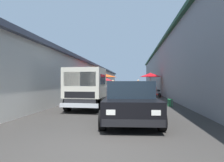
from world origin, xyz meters
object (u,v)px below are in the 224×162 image
at_px(vendor_by_crates, 113,89).
at_px(parked_scooter, 157,92).
at_px(fruit_stall_near_left, 99,80).
at_px(delivery_truck, 89,89).
at_px(fruit_stall_far_right, 107,79).
at_px(fruit_stall_far_left, 150,78).
at_px(vendor_in_shade, 138,86).
at_px(hatchback_car, 130,101).
at_px(plastic_stool, 170,101).

xyz_separation_m(vendor_by_crates, parked_scooter, (4.50, -3.65, -0.46)).
xyz_separation_m(fruit_stall_near_left, parked_scooter, (1.80, -5.15, -1.13)).
relative_size(delivery_truck, parked_scooter, 3.02).
distance_m(fruit_stall_far_right, parked_scooter, 6.88).
distance_m(fruit_stall_far_left, vendor_in_shade, 1.55).
relative_size(fruit_stall_far_right, vendor_by_crates, 1.58).
relative_size(fruit_stall_far_left, hatchback_car, 0.61).
height_order(fruit_stall_near_left, delivery_truck, fruit_stall_near_left).
relative_size(fruit_stall_far_right, parked_scooter, 1.51).
height_order(delivery_truck, vendor_in_shade, delivery_truck).
relative_size(fruit_stall_far_right, plastic_stool, 5.76).
relative_size(vendor_by_crates, vendor_in_shade, 0.94).
relative_size(fruit_stall_near_left, fruit_stall_far_right, 0.98).
distance_m(fruit_stall_far_right, delivery_truck, 12.61).
bearing_deg(plastic_stool, fruit_stall_far_left, 2.26).
height_order(fruit_stall_far_right, delivery_truck, fruit_stall_far_right).
height_order(delivery_truck, plastic_stool, delivery_truck).
bearing_deg(fruit_stall_far_right, fruit_stall_near_left, -178.01).
bearing_deg(delivery_truck, vendor_by_crates, -11.30).
distance_m(fruit_stall_near_left, plastic_stool, 7.24).
bearing_deg(vendor_by_crates, vendor_in_shade, -16.51).
bearing_deg(fruit_stall_far_left, delivery_truck, 159.04).
xyz_separation_m(hatchback_car, vendor_in_shade, (13.14, -0.61, 0.24)).
xyz_separation_m(fruit_stall_far_right, vendor_by_crates, (-8.59, -1.71, -0.92)).
relative_size(hatchback_car, delivery_truck, 0.80).
xyz_separation_m(fruit_stall_near_left, plastic_stool, (-5.00, -5.09, -1.25)).
height_order(fruit_stall_near_left, parked_scooter, fruit_stall_near_left).
bearing_deg(plastic_stool, fruit_stall_near_left, 45.52).
bearing_deg(vendor_in_shade, parked_scooter, -141.88).
relative_size(vendor_by_crates, parked_scooter, 0.96).
bearing_deg(fruit_stall_near_left, vendor_in_shade, -41.39).
bearing_deg(fruit_stall_far_right, delivery_truck, -175.83).
distance_m(vendor_by_crates, parked_scooter, 5.82).
height_order(hatchback_car, vendor_in_shade, vendor_in_shade).
bearing_deg(vendor_by_crates, fruit_stall_far_left, -26.28).
xyz_separation_m(hatchback_car, delivery_truck, (2.54, 2.15, 0.30)).
distance_m(fruit_stall_far_left, parked_scooter, 2.53).
distance_m(fruit_stall_near_left, fruit_stall_far_right, 5.90).
xyz_separation_m(fruit_stall_far_left, vendor_by_crates, (-6.56, 3.24, -0.95)).
xyz_separation_m(fruit_stall_far_right, delivery_truck, (-12.55, -0.92, -0.79)).
distance_m(hatchback_car, vendor_in_shade, 13.16).
bearing_deg(vendor_in_shade, fruit_stall_far_left, -94.00).
bearing_deg(parked_scooter, fruit_stall_far_right, 52.63).
relative_size(fruit_stall_far_left, delivery_truck, 0.49).
distance_m(fruit_stall_far_right, vendor_in_shade, 4.25).
xyz_separation_m(fruit_stall_near_left, vendor_by_crates, (-2.71, -1.50, -0.67)).
height_order(delivery_truck, vendor_by_crates, delivery_truck).
height_order(hatchback_car, plastic_stool, hatchback_car).
relative_size(fruit_stall_far_left, fruit_stall_far_right, 0.98).
xyz_separation_m(parked_scooter, plastic_stool, (-6.79, 0.06, -0.12)).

